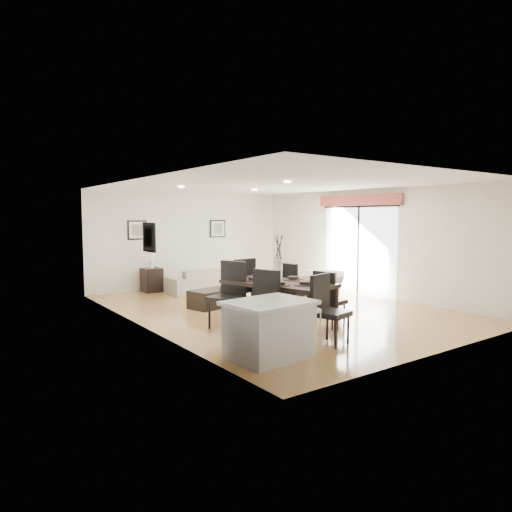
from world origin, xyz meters
TOP-DOWN VIEW (x-y plane):
  - ground at (0.00, 0.00)m, footprint 8.00×8.00m
  - wall_back at (0.00, 4.00)m, footprint 6.00×0.04m
  - wall_front at (0.00, -4.00)m, footprint 6.00×0.04m
  - wall_left at (-3.00, 0.00)m, footprint 0.04×8.00m
  - wall_right at (3.00, 0.00)m, footprint 0.04×8.00m
  - ceiling at (0.00, 0.00)m, footprint 6.00×8.00m
  - sofa at (-0.10, 2.80)m, footprint 2.23×0.93m
  - armchair at (1.21, -0.23)m, footprint 1.48×1.48m
  - courtyard_plant_a at (5.75, -1.03)m, footprint 0.70×0.66m
  - courtyard_plant_b at (5.55, 0.93)m, footprint 0.43×0.43m
  - dining_table at (-1.01, -1.39)m, footprint 1.49×2.21m
  - dining_chair_wnear at (-1.73, -1.86)m, footprint 0.65×0.65m
  - dining_chair_wfar at (-1.72, -0.85)m, footprint 0.70×0.70m
  - dining_chair_enear at (-0.29, -1.91)m, footprint 0.54×0.54m
  - dining_chair_efar at (-0.30, -0.90)m, footprint 0.56×0.56m
  - dining_chair_head at (-1.03, -2.64)m, footprint 0.60×0.60m
  - dining_chair_foot at (-1.00, -0.14)m, footprint 0.57×0.57m
  - vase at (-1.01, -1.39)m, footprint 1.03×1.61m
  - coffee_table at (-1.07, 0.91)m, footprint 1.12×0.83m
  - side_table at (-1.34, 3.66)m, footprint 0.49×0.49m
  - table_lamp at (-1.34, 3.66)m, footprint 0.23×0.23m
  - cushion at (1.11, -0.33)m, footprint 0.28×0.28m
  - kitchen_island at (-2.23, -2.73)m, footprint 1.26×1.01m
  - bar_stool at (-1.41, -2.73)m, footprint 0.28×0.28m
  - framed_print_back_left at (-1.60, 3.97)m, footprint 0.52×0.04m
  - framed_print_back_right at (0.90, 3.97)m, footprint 0.52×0.04m
  - framed_print_left_wall at (-2.97, -0.20)m, footprint 0.04×0.52m
  - sliding_door at (2.96, 0.30)m, footprint 0.12×2.70m
  - courtyard at (6.16, 0.87)m, footprint 6.00×6.00m

SIDE VIEW (x-z plane):
  - ground at x=0.00m, z-range 0.00..0.00m
  - coffee_table at x=-1.07m, z-range 0.00..0.40m
  - courtyard_plant_a at x=5.75m, z-range 0.00..0.63m
  - side_table at x=-1.34m, z-range 0.00..0.64m
  - sofa at x=-0.10m, z-range 0.00..0.64m
  - armchair at x=1.21m, z-range 0.00..0.73m
  - courtyard_plant_b at x=5.55m, z-range 0.00..0.75m
  - kitchen_island at x=-2.23m, z-range 0.01..0.83m
  - bar_stool at x=-1.41m, z-range 0.22..0.83m
  - cushion at x=1.11m, z-range 0.41..0.72m
  - dining_chair_enear at x=-0.29m, z-range 0.06..1.10m
  - dining_chair_efar at x=-0.30m, z-range 0.06..1.16m
  - dining_chair_head at x=-1.03m, z-range 0.06..1.16m
  - dining_chair_wnear at x=-1.73m, z-range 0.07..1.21m
  - dining_chair_foot at x=-1.00m, z-range 0.07..1.24m
  - dining_chair_wfar at x=-1.72m, z-range 0.07..1.27m
  - dining_table at x=-1.01m, z-range 0.34..1.18m
  - table_lamp at x=-1.34m, z-range 0.70..1.14m
  - courtyard at x=6.16m, z-range -0.08..1.92m
  - vase at x=-1.01m, z-range 0.74..1.59m
  - wall_back at x=0.00m, z-range 0.00..2.70m
  - wall_front at x=0.00m, z-range 0.00..2.70m
  - wall_left at x=-3.00m, z-range 0.00..2.70m
  - wall_right at x=3.00m, z-range 0.00..2.70m
  - framed_print_back_left at x=-1.60m, z-range 1.39..1.91m
  - framed_print_back_right at x=0.90m, z-range 1.39..1.91m
  - framed_print_left_wall at x=-2.97m, z-range 1.39..1.91m
  - sliding_door at x=2.96m, z-range 0.38..2.95m
  - ceiling at x=0.00m, z-range 2.69..2.71m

